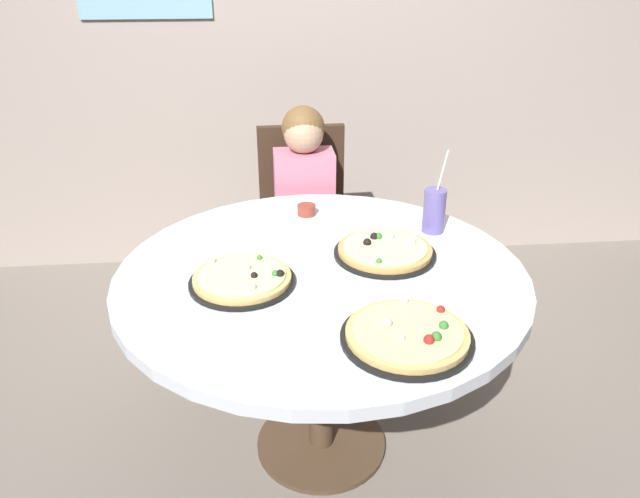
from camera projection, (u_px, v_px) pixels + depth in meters
The scene contains 9 objects.
ground_plane at pixel (321, 444), 2.29m from camera, with size 8.00×8.00×0.00m, color slate.
dining_table at pixel (321, 293), 1.99m from camera, with size 1.32×1.32×0.75m.
chair_wooden at pixel (303, 218), 2.86m from camera, with size 0.41×0.41×0.95m.
diner_child at pixel (306, 244), 2.72m from camera, with size 0.26×0.41×1.08m.
pizza_veggie at pixel (243, 279), 1.87m from camera, with size 0.33×0.33×0.05m.
pizza_cheese at pixel (385, 251), 2.04m from camera, with size 0.34×0.34×0.05m.
pizza_pepperoni at pixel (407, 335), 1.60m from camera, with size 0.35×0.35×0.05m.
soda_cup at pixel (434, 210), 2.18m from camera, with size 0.08×0.08×0.31m.
sauce_bowl at pixel (307, 210), 2.34m from camera, with size 0.07×0.07×0.04m, color brown.
Camera 1 is at (-0.16, -1.71, 1.69)m, focal length 34.10 mm.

